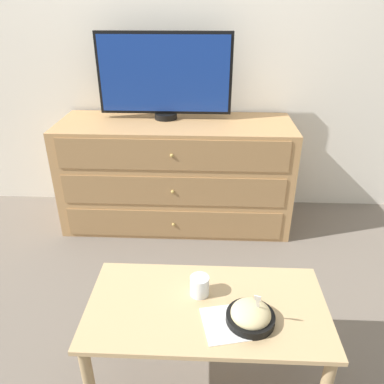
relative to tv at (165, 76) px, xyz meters
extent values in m
plane|color=#70665B|center=(0.05, 0.22, -1.09)|extent=(12.00, 12.00, 0.00)
cube|color=white|center=(0.05, 0.25, 0.21)|extent=(12.00, 0.05, 2.60)
cube|color=tan|center=(0.07, -0.09, -0.69)|extent=(1.65, 0.57, 0.79)
cube|color=#A1794C|center=(0.07, -0.38, -0.96)|extent=(1.51, 0.01, 0.21)
sphere|color=tan|center=(0.07, -0.38, -0.96)|extent=(0.02, 0.02, 0.02)
cube|color=#A1794C|center=(0.07, -0.38, -0.69)|extent=(1.51, 0.01, 0.21)
sphere|color=tan|center=(0.07, -0.38, -0.69)|extent=(0.02, 0.02, 0.02)
cube|color=#A1794C|center=(0.07, -0.38, -0.43)|extent=(1.51, 0.01, 0.21)
sphere|color=tan|center=(0.07, -0.38, -0.43)|extent=(0.02, 0.02, 0.02)
cylinder|color=black|center=(0.00, 0.00, -0.28)|extent=(0.16, 0.16, 0.04)
cube|color=black|center=(0.00, 0.00, 0.01)|extent=(0.92, 0.04, 0.54)
cube|color=navy|center=(0.00, -0.02, 0.01)|extent=(0.88, 0.01, 0.50)
cube|color=tan|center=(0.31, -1.50, -0.63)|extent=(0.96, 0.49, 0.02)
cylinder|color=tan|center=(-0.13, -1.29, -0.86)|extent=(0.04, 0.04, 0.45)
cylinder|color=tan|center=(0.76, -1.29, -0.86)|extent=(0.04, 0.04, 0.45)
cylinder|color=black|center=(0.48, -1.58, -0.60)|extent=(0.18, 0.18, 0.03)
ellipsoid|color=beige|center=(0.48, -1.58, -0.58)|extent=(0.15, 0.15, 0.08)
cube|color=white|center=(0.50, -1.59, -0.53)|extent=(0.03, 0.06, 0.13)
cube|color=white|center=(0.49, -1.61, -0.47)|extent=(0.03, 0.02, 0.03)
cylinder|color=#9E6638|center=(0.28, -1.44, -0.59)|extent=(0.07, 0.07, 0.05)
cylinder|color=white|center=(0.28, -1.44, -0.57)|extent=(0.08, 0.08, 0.09)
cube|color=white|center=(0.39, -1.59, -0.61)|extent=(0.22, 0.22, 0.00)
camera|label=1|loc=(0.30, -2.62, 0.47)|focal=35.00mm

